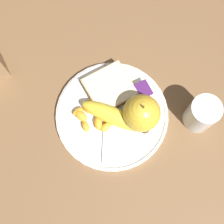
{
  "coord_description": "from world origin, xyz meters",
  "views": [
    {
      "loc": [
        -0.09,
        -0.17,
        0.7
      ],
      "look_at": [
        0.0,
        0.0,
        0.03
      ],
      "focal_mm": 50.0,
      "sensor_mm": 36.0,
      "label": 1
    }
  ],
  "objects_px": {
    "apple": "(142,113)",
    "banana": "(116,117)",
    "bread_slice": "(110,88)",
    "jam_packet": "(140,92)",
    "fork": "(107,118)",
    "juice_glass": "(201,114)",
    "plate": "(112,115)"
  },
  "relations": [
    {
      "from": "bread_slice",
      "to": "jam_packet",
      "type": "relative_size",
      "value": 2.19
    },
    {
      "from": "plate",
      "to": "juice_glass",
      "type": "height_order",
      "value": "juice_glass"
    },
    {
      "from": "fork",
      "to": "plate",
      "type": "bearing_deg",
      "value": -52.44
    },
    {
      "from": "apple",
      "to": "jam_packet",
      "type": "height_order",
      "value": "apple"
    },
    {
      "from": "juice_glass",
      "to": "jam_packet",
      "type": "height_order",
      "value": "juice_glass"
    },
    {
      "from": "apple",
      "to": "jam_packet",
      "type": "distance_m",
      "value": 0.07
    },
    {
      "from": "banana",
      "to": "apple",
      "type": "bearing_deg",
      "value": -24.85
    },
    {
      "from": "juice_glass",
      "to": "jam_packet",
      "type": "xyz_separation_m",
      "value": [
        -0.09,
        0.11,
        -0.02
      ]
    },
    {
      "from": "plate",
      "to": "apple",
      "type": "bearing_deg",
      "value": -34.66
    },
    {
      "from": "fork",
      "to": "jam_packet",
      "type": "distance_m",
      "value": 0.1
    },
    {
      "from": "apple",
      "to": "bread_slice",
      "type": "distance_m",
      "value": 0.1
    },
    {
      "from": "banana",
      "to": "jam_packet",
      "type": "xyz_separation_m",
      "value": [
        0.08,
        0.03,
        -0.01
      ]
    },
    {
      "from": "apple",
      "to": "banana",
      "type": "height_order",
      "value": "apple"
    },
    {
      "from": "juice_glass",
      "to": "bread_slice",
      "type": "height_order",
      "value": "juice_glass"
    },
    {
      "from": "juice_glass",
      "to": "jam_packet",
      "type": "bearing_deg",
      "value": 129.4
    },
    {
      "from": "fork",
      "to": "juice_glass",
      "type": "bearing_deg",
      "value": -87.07
    },
    {
      "from": "bread_slice",
      "to": "jam_packet",
      "type": "bearing_deg",
      "value": -35.49
    },
    {
      "from": "banana",
      "to": "juice_glass",
      "type": "bearing_deg",
      "value": -26.07
    },
    {
      "from": "fork",
      "to": "bread_slice",
      "type": "bearing_deg",
      "value": -3.0
    },
    {
      "from": "fork",
      "to": "jam_packet",
      "type": "bearing_deg",
      "value": -49.84
    },
    {
      "from": "fork",
      "to": "jam_packet",
      "type": "relative_size",
      "value": 3.27
    },
    {
      "from": "plate",
      "to": "banana",
      "type": "relative_size",
      "value": 1.77
    },
    {
      "from": "jam_packet",
      "to": "bread_slice",
      "type": "bearing_deg",
      "value": 144.51
    },
    {
      "from": "juice_glass",
      "to": "plate",
      "type": "bearing_deg",
      "value": 150.78
    },
    {
      "from": "banana",
      "to": "bread_slice",
      "type": "height_order",
      "value": "banana"
    },
    {
      "from": "banana",
      "to": "bread_slice",
      "type": "distance_m",
      "value": 0.07
    },
    {
      "from": "banana",
      "to": "bread_slice",
      "type": "bearing_deg",
      "value": 73.68
    },
    {
      "from": "juice_glass",
      "to": "apple",
      "type": "height_order",
      "value": "apple"
    },
    {
      "from": "plate",
      "to": "fork",
      "type": "height_order",
      "value": "fork"
    },
    {
      "from": "plate",
      "to": "banana",
      "type": "bearing_deg",
      "value": -80.21
    },
    {
      "from": "apple",
      "to": "banana",
      "type": "distance_m",
      "value": 0.06
    },
    {
      "from": "juice_glass",
      "to": "apple",
      "type": "distance_m",
      "value": 0.13
    }
  ]
}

